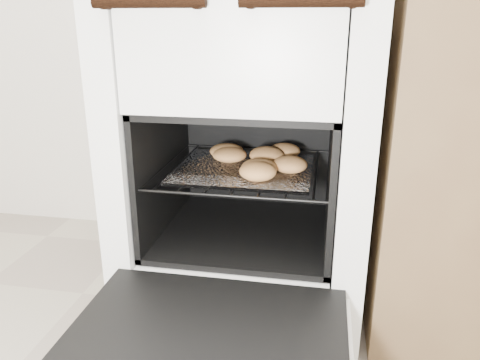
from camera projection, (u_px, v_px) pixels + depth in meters
The scene contains 5 objects.
stove at pixel (250, 145), 1.31m from camera, with size 0.63×0.70×0.96m.
oven_door at pixel (205, 344), 0.91m from camera, with size 0.56×0.44×0.04m.
oven_rack at pixel (246, 169), 1.26m from camera, with size 0.46×0.44×0.01m.
foil_sheet at pixel (244, 169), 1.24m from camera, with size 0.35×0.31×0.01m, color white.
baked_rolls at pixel (259, 159), 1.24m from camera, with size 0.30×0.32×0.04m.
Camera 1 is at (0.37, -0.10, 0.81)m, focal length 35.00 mm.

